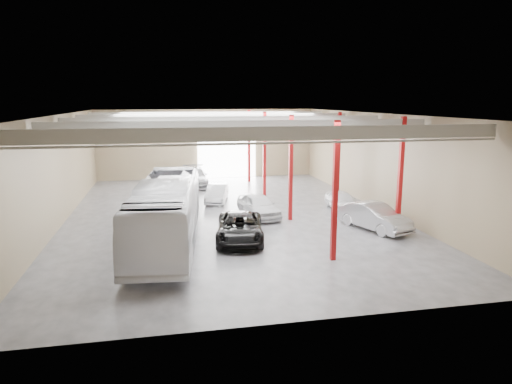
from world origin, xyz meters
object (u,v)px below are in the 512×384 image
object	(u,v)px
black_sedan	(240,228)
car_row_b	(217,193)
car_row_a	(259,206)
car_right_near	(374,216)
car_right_far	(342,201)
coach_bus	(167,212)
car_row_c	(194,177)

from	to	relation	value
black_sedan	car_row_b	distance (m)	10.40
black_sedan	car_row_a	xyz separation A→B (m)	(2.18, 5.20, 0.02)
car_row_b	car_row_a	bearing A→B (deg)	-52.48
car_row_b	car_right_near	size ratio (longest dim) A/B	0.84
car_right_far	coach_bus	bearing A→B (deg)	-154.52
car_row_b	car_right_far	xyz separation A→B (m)	(8.70, -4.40, -0.01)
car_row_c	car_right_near	distance (m)	19.66
car_row_a	car_row_b	distance (m)	5.68
coach_bus	car_row_c	size ratio (longest dim) A/B	2.26
car_right_near	car_row_a	bearing A→B (deg)	125.11
coach_bus	car_row_a	size ratio (longest dim) A/B	2.83
car_row_a	car_right_far	xyz separation A→B (m)	(6.41, 0.80, -0.11)
coach_bus	car_row_c	world-z (taller)	coach_bus
black_sedan	car_row_a	distance (m)	5.64
black_sedan	car_right_far	world-z (taller)	black_sedan
car_row_c	car_row_b	bearing A→B (deg)	-78.89
car_right_far	car_row_c	bearing A→B (deg)	131.77
car_row_c	car_right_near	world-z (taller)	car_row_c
car_row_c	car_right_near	bearing A→B (deg)	-58.32
car_right_far	car_row_a	bearing A→B (deg)	-171.65
black_sedan	car_row_c	size ratio (longest dim) A/B	0.96
coach_bus	car_right_far	xyz separation A→B (m)	(12.65, 5.70, -1.16)
black_sedan	car_row_c	distance (m)	17.71
car_row_a	car_row_c	xyz separation A→B (m)	(-3.55, 12.46, 0.05)
black_sedan	car_right_far	distance (m)	10.48
coach_bus	car_right_near	world-z (taller)	coach_bus
black_sedan	car_row_a	world-z (taller)	car_row_a
black_sedan	car_right_near	world-z (taller)	car_right_near
car_row_b	car_row_c	world-z (taller)	car_row_c
coach_bus	car_row_b	size ratio (longest dim) A/B	3.16
car_row_a	car_right_far	distance (m)	6.46
car_right_far	car_row_b	bearing A→B (deg)	154.41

